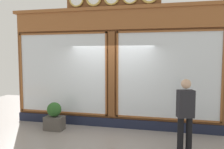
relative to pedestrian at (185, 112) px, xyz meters
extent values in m
cube|color=brown|center=(2.04, -1.57, 0.84)|extent=(6.43, 0.30, 3.55)
cube|color=#191E33|center=(2.04, -1.40, -0.79)|extent=(6.43, 0.08, 0.28)
cube|color=brown|center=(2.04, -1.38, 2.33)|extent=(6.30, 0.08, 0.58)
cube|color=brown|center=(2.04, -1.40, 2.67)|extent=(6.56, 0.20, 0.10)
cube|color=silver|center=(0.40, -1.41, 0.70)|extent=(2.87, 0.02, 2.47)
cube|color=brown|center=(0.40, -1.39, 1.96)|extent=(2.97, 0.04, 0.05)
cube|color=brown|center=(0.40, -1.39, -0.56)|extent=(2.97, 0.04, 0.05)
cube|color=brown|center=(-1.05, -1.39, 0.70)|extent=(0.05, 0.04, 2.57)
cube|color=brown|center=(1.86, -1.39, 0.70)|extent=(0.05, 0.04, 2.57)
cube|color=silver|center=(3.67, -1.41, 0.70)|extent=(2.87, 0.02, 2.47)
cube|color=brown|center=(3.67, -1.39, 1.96)|extent=(2.97, 0.04, 0.05)
cube|color=brown|center=(3.67, -1.39, -0.56)|extent=(2.97, 0.04, 0.05)
cube|color=brown|center=(5.13, -1.39, 0.70)|extent=(0.05, 0.04, 2.57)
cube|color=brown|center=(2.21, -1.39, 0.70)|extent=(0.05, 0.04, 2.57)
cube|color=brown|center=(2.04, -1.39, 0.70)|extent=(0.20, 0.10, 2.57)
cylinder|color=black|center=(0.10, 0.03, -0.52)|extent=(0.14, 0.14, 0.82)
cylinder|color=black|center=(-0.10, -0.03, -0.52)|extent=(0.14, 0.14, 0.82)
cube|color=#232328|center=(0.00, 0.00, 0.20)|extent=(0.41, 0.32, 0.62)
sphere|color=tan|center=(0.00, 0.00, 0.65)|extent=(0.22, 0.22, 0.22)
cube|color=#4C4742|center=(3.64, -0.76, -0.73)|extent=(0.56, 0.36, 0.40)
sphere|color=#285623|center=(3.64, -0.76, -0.31)|extent=(0.42, 0.42, 0.42)
camera|label=1|loc=(0.44, 5.32, 1.30)|focal=36.79mm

